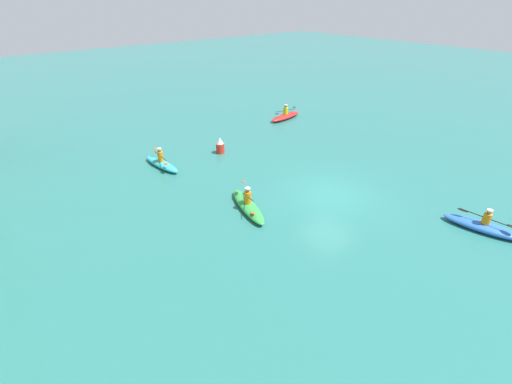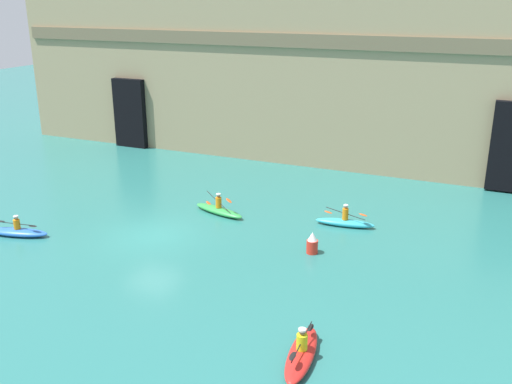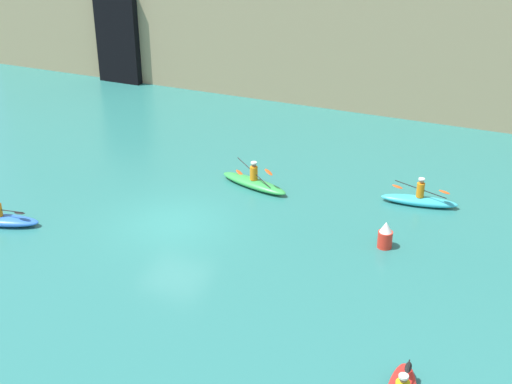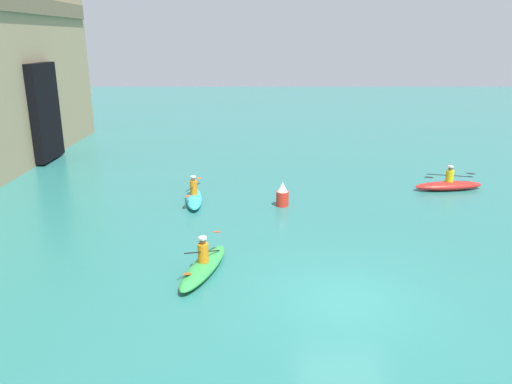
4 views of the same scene
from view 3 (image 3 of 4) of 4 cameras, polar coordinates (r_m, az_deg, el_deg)
name	(u,v)px [view 3 (image 3 of 4)]	position (r m, az deg, el deg)	size (l,w,h in m)	color
ground_plane	(173,222)	(26.92, -6.64, -2.43)	(120.00, 120.00, 0.00)	#28706B
kayak_cyan	(419,200)	(28.62, 12.94, -0.59)	(3.03, 1.04, 1.15)	#33B2C6
kayak_green	(254,182)	(29.32, -0.18, 0.79)	(3.30, 1.56, 1.13)	green
kayak_blue	(0,219)	(28.19, -19.83, -2.05)	(3.14, 1.53, 1.03)	blue
marker_buoy	(385,235)	(25.35, 10.30, -3.44)	(0.52, 0.52, 1.01)	red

